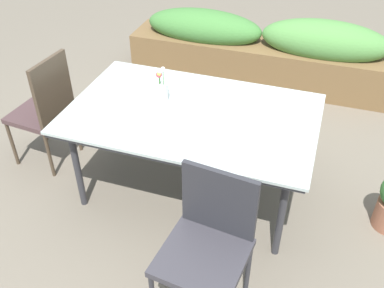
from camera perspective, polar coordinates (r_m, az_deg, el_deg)
The scene contains 6 objects.
ground_plane at distance 3.45m, azimuth 1.24°, elevation -5.10°, with size 12.00×12.00×0.00m, color #756B5B.
dining_table at distance 2.98m, azimuth -0.00°, elevation 3.43°, with size 1.68×1.05×0.71m.
chair_near_right at distance 2.35m, azimuth 2.17°, elevation -12.50°, with size 0.49×0.49×0.91m.
chair_end_left at distance 3.55m, azimuth -18.65°, elevation 4.65°, with size 0.44×0.44×0.94m.
flower_vase at distance 3.05m, azimuth -3.92°, elevation 7.23°, with size 0.08×0.08×0.26m.
planter_box at distance 4.70m, azimuth 9.12°, elevation 11.99°, with size 2.76×0.51×0.75m.
Camera 1 is at (0.74, -2.44, 2.33)m, focal length 40.65 mm.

